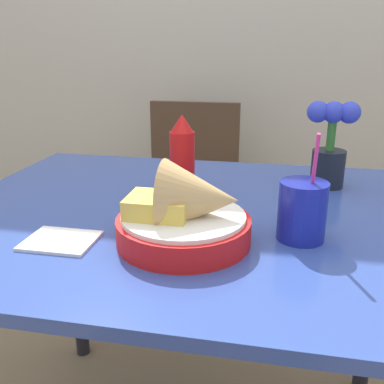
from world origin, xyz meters
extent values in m
cube|color=#B7B2A3|center=(0.00, 1.28, 1.30)|extent=(7.00, 0.06, 2.60)
cube|color=#334C9E|center=(0.00, 0.00, 0.76)|extent=(1.13, 0.87, 0.02)
cylinder|color=black|center=(-0.50, 0.37, 0.37)|extent=(0.05, 0.05, 0.74)
cylinder|color=black|center=(0.50, 0.37, 0.37)|extent=(0.05, 0.05, 0.74)
cylinder|color=#473323|center=(-0.37, 0.62, 0.22)|extent=(0.03, 0.03, 0.45)
cylinder|color=#473323|center=(-0.01, 0.62, 0.22)|extent=(0.03, 0.03, 0.45)
cylinder|color=#473323|center=(-0.37, 0.98, 0.22)|extent=(0.03, 0.03, 0.45)
cylinder|color=#473323|center=(-0.01, 0.98, 0.22)|extent=(0.03, 0.03, 0.45)
cube|color=#473323|center=(-0.19, 0.80, 0.46)|extent=(0.40, 0.40, 0.02)
cube|color=#473323|center=(-0.19, 0.99, 0.68)|extent=(0.40, 0.03, 0.41)
cylinder|color=red|center=(0.01, -0.16, 0.79)|extent=(0.25, 0.25, 0.05)
cylinder|color=white|center=(0.01, -0.16, 0.82)|extent=(0.23, 0.23, 0.01)
cone|color=tan|center=(0.04, -0.16, 0.86)|extent=(0.14, 0.14, 0.14)
cube|color=#E5C14C|center=(-0.03, -0.17, 0.84)|extent=(0.11, 0.09, 0.04)
cylinder|color=red|center=(-0.04, 0.08, 0.85)|extent=(0.06, 0.06, 0.16)
cone|color=red|center=(-0.04, 0.08, 0.95)|extent=(0.05, 0.05, 0.04)
cylinder|color=#192399|center=(0.23, -0.11, 0.82)|extent=(0.09, 0.09, 0.11)
cylinder|color=black|center=(0.23, -0.11, 0.82)|extent=(0.08, 0.08, 0.09)
cylinder|color=#EA3884|center=(0.24, -0.11, 0.88)|extent=(0.01, 0.07, 0.21)
cylinder|color=black|center=(0.31, 0.24, 0.82)|extent=(0.08, 0.08, 0.10)
cylinder|color=#33722D|center=(0.31, 0.24, 0.91)|extent=(0.02, 0.02, 0.09)
sphere|color=blue|center=(0.31, 0.24, 0.96)|extent=(0.05, 0.05, 0.05)
sphere|color=blue|center=(0.27, 0.24, 0.96)|extent=(0.05, 0.05, 0.05)
sphere|color=blue|center=(0.35, 0.24, 0.96)|extent=(0.05, 0.05, 0.05)
cube|color=white|center=(-0.21, -0.21, 0.77)|extent=(0.13, 0.10, 0.01)
camera|label=1|loc=(0.17, -0.88, 1.12)|focal=40.00mm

